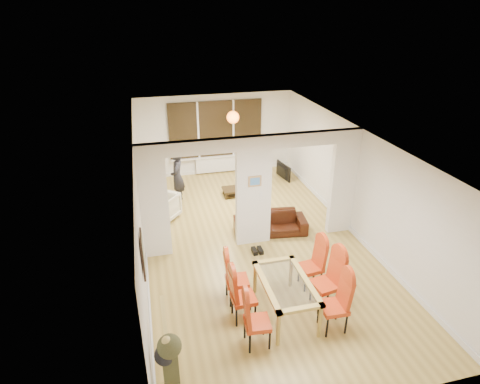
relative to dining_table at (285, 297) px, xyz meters
name	(u,v)px	position (x,y,z in m)	size (l,w,h in m)	color
floor	(253,241)	(0.09, 2.49, -0.35)	(5.00, 9.00, 0.01)	#B19547
room_walls	(253,192)	(0.09, 2.49, 0.95)	(5.00, 9.00, 2.60)	silver
divider_wall	(253,192)	(0.09, 2.49, 0.95)	(5.00, 0.18, 2.60)	white
bay_window_blinds	(216,129)	(0.09, 6.93, 1.15)	(3.00, 0.08, 1.80)	black
radiator	(217,164)	(0.09, 6.89, -0.05)	(1.40, 0.08, 0.50)	white
pendant_light	(233,117)	(0.39, 5.79, 1.80)	(0.36, 0.36, 0.36)	orange
stair_newel	(166,340)	(-2.16, -0.71, 0.20)	(0.40, 1.20, 1.10)	tan
wall_poster	(143,254)	(-2.38, 0.09, 1.25)	(0.04, 0.52, 0.67)	gray
pillar_photo	(255,181)	(0.09, 2.39, 1.25)	(0.30, 0.03, 0.25)	#4C8CD8
dining_table	(285,297)	(0.00, 0.00, 0.00)	(0.83, 1.48, 0.69)	#AC8F3F
dining_chair_la	(257,319)	(-0.70, -0.59, 0.17)	(0.41, 0.41, 1.03)	#B53512
dining_chair_lb	(244,295)	(-0.76, 0.05, 0.17)	(0.42, 0.42, 1.04)	#B53512
dining_chair_lc	(237,277)	(-0.75, 0.56, 0.17)	(0.41, 0.41, 1.04)	#B53512
dining_chair_ra	(334,303)	(0.66, -0.56, 0.19)	(0.43, 0.43, 1.08)	#B53512
dining_chair_rb	(326,281)	(0.77, 0.01, 0.22)	(0.45, 0.45, 1.13)	#B53512
dining_chair_rc	(311,264)	(0.74, 0.62, 0.17)	(0.41, 0.41, 1.03)	#B53512
sofa	(270,223)	(0.62, 2.79, -0.09)	(1.76, 0.69, 0.51)	black
armchair	(162,207)	(-1.91, 4.13, 0.00)	(0.75, 0.77, 0.70)	beige
person	(177,177)	(-1.38, 5.03, 0.42)	(0.37, 0.56, 1.54)	black
television	(281,171)	(2.00, 5.93, -0.10)	(0.11, 0.86, 0.50)	black
coffee_table	(240,191)	(0.41, 5.04, -0.23)	(1.00, 0.50, 0.23)	#322411
bottle	(242,184)	(0.49, 5.03, 0.02)	(0.07, 0.07, 0.27)	#143F19
bowl	(240,187)	(0.43, 5.04, -0.09)	(0.22, 0.22, 0.05)	#322411
shoes	(257,251)	(0.07, 2.00, -0.30)	(0.23, 0.25, 0.10)	black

